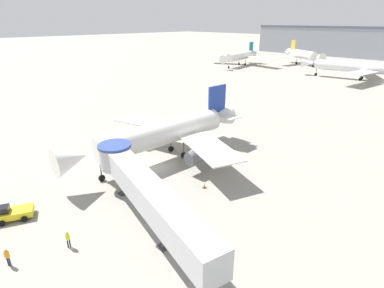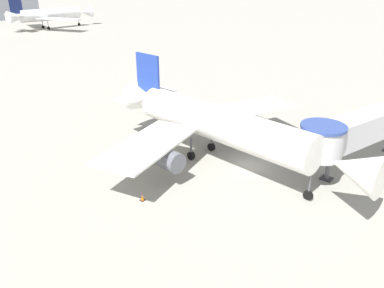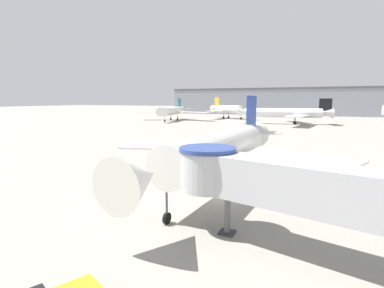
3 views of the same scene
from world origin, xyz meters
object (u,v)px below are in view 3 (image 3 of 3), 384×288
traffic_cone_starboard_wing (324,205)px  background_jet_black_tail (289,113)px  background_jet_gold_tail (228,109)px  traffic_cone_port_wing (140,175)px  jet_bridge (330,191)px  background_jet_teal_tail (173,111)px  main_airplane (222,149)px

traffic_cone_starboard_wing → background_jet_black_tail: bearing=97.6°
traffic_cone_starboard_wing → background_jet_gold_tail: size_ratio=0.03×
traffic_cone_port_wing → background_jet_gold_tail: (-23.41, 115.86, 4.42)m
jet_bridge → traffic_cone_port_wing: size_ratio=33.30×
traffic_cone_port_wing → background_jet_teal_tail: bearing=114.8°
jet_bridge → background_jet_teal_tail: bearing=135.1°
main_airplane → background_jet_teal_tail: bearing=123.9°
jet_bridge → traffic_cone_starboard_wing: bearing=104.1°
traffic_cone_port_wing → main_airplane: bearing=0.2°
background_jet_teal_tail → background_jet_gold_tail: bearing=40.5°
jet_bridge → background_jet_gold_tail: 135.64m
traffic_cone_starboard_wing → background_jet_gold_tail: bearing=110.5°
traffic_cone_port_wing → background_jet_teal_tail: background_jet_teal_tail is taller
jet_bridge → traffic_cone_starboard_wing: size_ratio=32.74×
traffic_cone_starboard_wing → background_jet_black_tail: size_ratio=0.02×
traffic_cone_starboard_wing → background_jet_teal_tail: 114.45m
main_airplane → background_jet_gold_tail: background_jet_gold_tail is taller
main_airplane → traffic_cone_port_wing: size_ratio=43.75×
background_jet_gold_tail → background_jet_black_tail: 39.33m
background_jet_black_tail → main_airplane: bearing=-8.1°
main_airplane → traffic_cone_starboard_wing: main_airplane is taller
main_airplane → background_jet_gold_tail: 120.69m
traffic_cone_port_wing → background_jet_black_tail: size_ratio=0.02×
traffic_cone_starboard_wing → background_jet_teal_tail: background_jet_teal_tail is taller
background_jet_black_tail → background_jet_gold_tail: bearing=-136.3°
traffic_cone_port_wing → background_jet_gold_tail: bearing=101.4°
jet_bridge → background_jet_gold_tail: bearing=122.9°
jet_bridge → traffic_cone_port_wing: (-20.85, 12.35, -4.04)m
background_jet_teal_tail → background_jet_black_tail: background_jet_teal_tail is taller
traffic_cone_port_wing → background_jet_gold_tail: size_ratio=0.03×
background_jet_gold_tail → jet_bridge: bearing=-131.4°
background_jet_gold_tail → background_jet_teal_tail: bearing=170.0°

